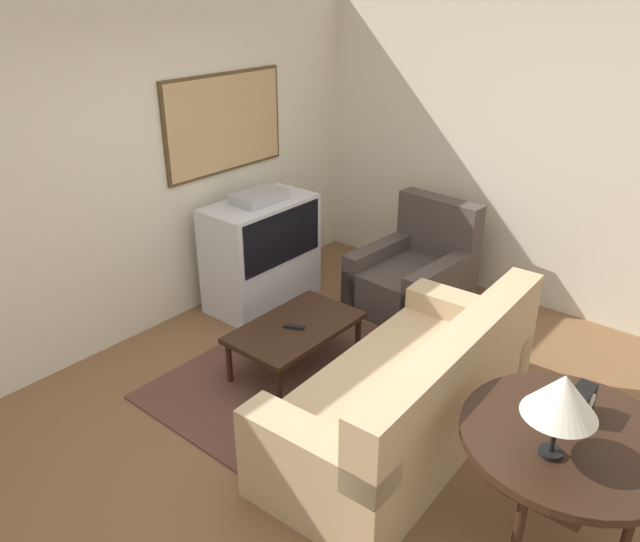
# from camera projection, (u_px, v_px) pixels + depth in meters

# --- Properties ---
(ground_plane) EXTENTS (12.00, 12.00, 0.00)m
(ground_plane) POSITION_uv_depth(u_px,v_px,m) (337.00, 433.00, 4.15)
(ground_plane) COLOR brown
(wall_back) EXTENTS (12.00, 0.10, 2.70)m
(wall_back) POSITION_uv_depth(u_px,v_px,m) (126.00, 176.00, 4.82)
(wall_back) COLOR beige
(wall_back) RESTS_ON ground_plane
(wall_right) EXTENTS (0.06, 12.00, 2.70)m
(wall_right) POSITION_uv_depth(u_px,v_px,m) (528.00, 156.00, 5.40)
(wall_right) COLOR beige
(wall_right) RESTS_ON ground_plane
(area_rug) EXTENTS (1.98, 1.47, 0.01)m
(area_rug) POSITION_uv_depth(u_px,v_px,m) (292.00, 374.00, 4.75)
(area_rug) COLOR brown
(area_rug) RESTS_ON ground_plane
(tv) EXTENTS (1.03, 0.55, 1.07)m
(tv) POSITION_uv_depth(u_px,v_px,m) (262.00, 252.00, 5.64)
(tv) COLOR silver
(tv) RESTS_ON ground_plane
(couch) EXTENTS (2.13, 1.02, 0.90)m
(couch) POSITION_uv_depth(u_px,v_px,m) (410.00, 397.00, 3.99)
(couch) COLOR tan
(couch) RESTS_ON ground_plane
(armchair) EXTENTS (1.03, 0.87, 0.94)m
(armchair) POSITION_uv_depth(u_px,v_px,m) (414.00, 276.00, 5.68)
(armchair) COLOR #473D38
(armchair) RESTS_ON ground_plane
(coffee_table) EXTENTS (1.01, 0.60, 0.38)m
(coffee_table) POSITION_uv_depth(u_px,v_px,m) (295.00, 330.00, 4.69)
(coffee_table) COLOR black
(coffee_table) RESTS_ON ground_plane
(console_table) EXTENTS (1.06, 1.06, 0.74)m
(console_table) POSITION_uv_depth(u_px,v_px,m) (570.00, 446.00, 3.05)
(console_table) COLOR black
(console_table) RESTS_ON ground_plane
(table_lamp) EXTENTS (0.34, 0.34, 0.44)m
(table_lamp) POSITION_uv_depth(u_px,v_px,m) (562.00, 396.00, 2.76)
(table_lamp) COLOR black
(table_lamp) RESTS_ON console_table
(mantel_clock) EXTENTS (0.17, 0.10, 0.16)m
(mantel_clock) POSITION_uv_depth(u_px,v_px,m) (581.00, 402.00, 3.13)
(mantel_clock) COLOR black
(mantel_clock) RESTS_ON console_table
(remote) EXTENTS (0.11, 0.16, 0.02)m
(remote) POSITION_uv_depth(u_px,v_px,m) (294.00, 327.00, 4.64)
(remote) COLOR black
(remote) RESTS_ON coffee_table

